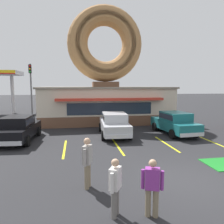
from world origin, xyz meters
name	(u,v)px	position (x,y,z in m)	size (l,w,h in m)	color
ground_plane	(189,181)	(0.00, 0.00, 0.00)	(160.00, 160.00, 0.00)	#232326
donut_shop_building	(105,83)	(-1.16, 13.94, 3.74)	(12.30, 6.75, 10.96)	brown
car_teal	(175,122)	(2.98, 7.45, 0.87)	(2.21, 4.66, 1.60)	#196066
car_silver	(114,123)	(-1.40, 7.73, 0.87)	(2.16, 4.64, 1.60)	#B2B5BA
car_black	(19,128)	(-7.61, 7.16, 0.87)	(2.22, 4.67, 1.60)	black
pedestrian_blue_sweater_man	(152,186)	(-2.11, -1.87, 0.87)	(0.56, 0.36, 1.58)	#7F7056
pedestrian_hooded_kid	(115,185)	(-3.08, -1.70, 0.88)	(0.39, 0.53, 1.59)	slate
pedestrian_leather_jacket_man	(87,160)	(-3.70, 0.08, 0.98)	(0.37, 0.56, 1.75)	#7F7056
trash_bin	(178,119)	(5.09, 11.21, 0.50)	(0.57, 0.57, 0.97)	#232833
traffic_light_pole	(31,84)	(-8.72, 17.64, 3.71)	(0.28, 0.47, 5.80)	#595B60
parking_stripe_far_left	(65,149)	(-4.70, 5.00, 0.00)	(0.12, 3.60, 0.01)	yellow
parking_stripe_left	(117,146)	(-1.70, 5.00, 0.00)	(0.12, 3.60, 0.01)	yellow
parking_stripe_mid_left	(166,144)	(1.30, 5.00, 0.00)	(0.12, 3.60, 0.01)	yellow
parking_stripe_centre	(211,142)	(4.30, 5.00, 0.00)	(0.12, 3.60, 0.01)	yellow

